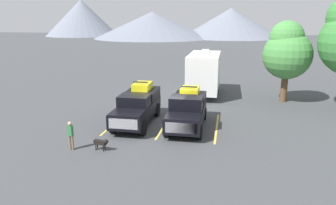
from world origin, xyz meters
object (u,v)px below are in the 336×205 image
object	(u,v)px
camper_trailer_a	(204,72)
dog	(102,143)
pickup_truck_b	(187,109)
pickup_truck_a	(138,105)
person_a	(71,134)

from	to	relation	value
camper_trailer_a	dog	size ratio (longest dim) A/B	7.94
pickup_truck_b	dog	distance (m)	6.01
pickup_truck_a	person_a	bearing A→B (deg)	-113.82
pickup_truck_a	pickup_truck_b	world-z (taller)	pickup_truck_a
pickup_truck_b	camper_trailer_a	size ratio (longest dim) A/B	0.74
pickup_truck_b	dog	size ratio (longest dim) A/B	5.89
camper_trailer_a	dog	bearing A→B (deg)	-107.45
pickup_truck_b	camper_trailer_a	xyz separation A→B (m)	(0.32, 8.68, 0.95)
pickup_truck_a	pickup_truck_b	bearing A→B (deg)	-2.64
camper_trailer_a	pickup_truck_a	bearing A→B (deg)	-112.80
camper_trailer_a	dog	xyz separation A→B (m)	(-4.16, -13.24, -1.64)
pickup_truck_a	camper_trailer_a	distance (m)	9.30
dog	pickup_truck_a	bearing A→B (deg)	83.02
pickup_truck_b	person_a	distance (m)	7.24
person_a	dog	xyz separation A→B (m)	(1.59, 0.20, -0.45)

